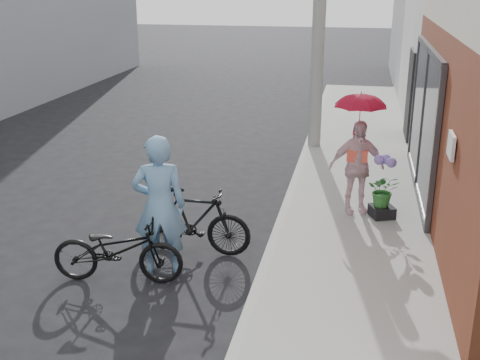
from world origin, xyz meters
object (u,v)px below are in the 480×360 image
(officer, at_px, (159,206))
(bike_right, at_px, (194,221))
(bike_left, at_px, (118,250))
(planter, at_px, (382,211))
(kimono_woman, at_px, (356,167))

(officer, xyz_separation_m, bike_right, (0.27, 0.67, -0.46))
(bike_left, bearing_deg, bike_right, -43.25)
(officer, height_order, bike_left, officer)
(officer, distance_m, planter, 3.75)
(officer, xyz_separation_m, bike_left, (-0.47, -0.34, -0.50))
(officer, bearing_deg, planter, -157.71)
(planter, bearing_deg, bike_right, -148.78)
(kimono_woman, relative_size, planter, 4.40)
(bike_left, relative_size, bike_right, 1.04)
(bike_right, bearing_deg, officer, 158.89)
(bike_right, xyz_separation_m, planter, (2.63, 1.59, -0.28))
(bike_left, distance_m, planter, 4.26)
(officer, relative_size, kimono_woman, 1.25)
(bike_right, bearing_deg, planter, -58.06)
(kimono_woman, bearing_deg, bike_right, -158.54)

